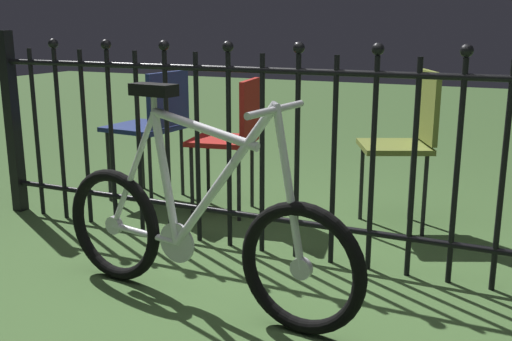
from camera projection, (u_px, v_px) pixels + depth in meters
name	position (u px, v px, depth m)	size (l,w,h in m)	color
ground_plane	(271.00, 311.00, 2.51)	(20.00, 20.00, 0.00)	#416231
iron_fence	(310.00, 149.00, 2.94)	(4.14, 0.07, 1.13)	black
bicycle	(198.00, 233.00, 2.51)	(1.50, 0.40, 0.93)	black
chair_navy	(154.00, 120.00, 3.99)	(0.47, 0.47, 0.87)	black
chair_olive	(409.00, 134.00, 3.41)	(0.50, 0.50, 0.92)	black
chair_red	(234.00, 132.00, 3.70)	(0.44, 0.44, 0.85)	black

